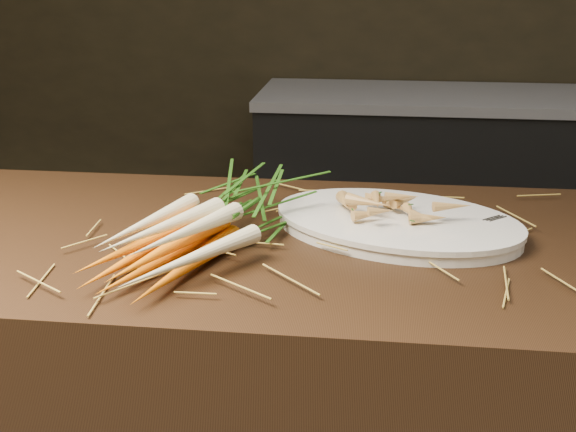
# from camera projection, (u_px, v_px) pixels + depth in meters

# --- Properties ---
(back_counter) EXTENTS (1.82, 0.62, 0.84)m
(back_counter) POSITION_uv_depth(u_px,v_px,m) (471.00, 190.00, 3.12)
(back_counter) COLOR black
(back_counter) RESTS_ON ground
(straw_bedding) EXTENTS (1.40, 0.60, 0.02)m
(straw_bedding) POSITION_uv_depth(u_px,v_px,m) (443.00, 239.00, 1.23)
(straw_bedding) COLOR olive
(straw_bedding) RESTS_ON main_counter
(root_veg_bunch) EXTENTS (0.34, 0.54, 0.10)m
(root_veg_bunch) POSITION_uv_depth(u_px,v_px,m) (217.00, 217.00, 1.22)
(root_veg_bunch) COLOR orange
(root_veg_bunch) RESTS_ON main_counter
(serving_platter) EXTENTS (0.52, 0.43, 0.02)m
(serving_platter) POSITION_uv_depth(u_px,v_px,m) (396.00, 225.00, 1.28)
(serving_platter) COLOR white
(serving_platter) RESTS_ON main_counter
(roasted_veg_heap) EXTENTS (0.26, 0.22, 0.05)m
(roasted_veg_heap) POSITION_uv_depth(u_px,v_px,m) (397.00, 206.00, 1.27)
(roasted_veg_heap) COLOR #B78340
(roasted_veg_heap) RESTS_ON serving_platter
(serving_fork) EXTENTS (0.14, 0.12, 0.00)m
(serving_fork) POSITION_uv_depth(u_px,v_px,m) (484.00, 236.00, 1.20)
(serving_fork) COLOR silver
(serving_fork) RESTS_ON serving_platter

